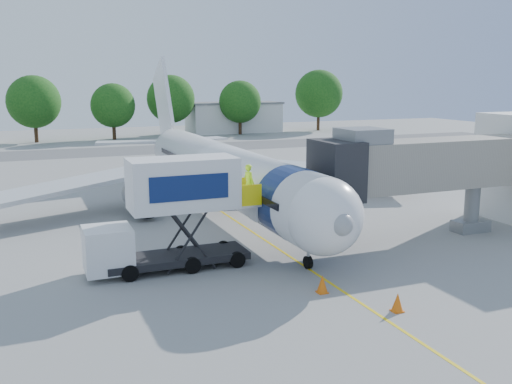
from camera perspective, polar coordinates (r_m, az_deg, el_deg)
name	(u,v)px	position (r m, az deg, el deg)	size (l,w,h in m)	color
ground	(241,224)	(36.96, -1.55, -3.24)	(160.00, 160.00, 0.00)	gray
guidance_line	(241,224)	(36.96, -1.55, -3.23)	(0.15, 70.00, 0.01)	yellow
taxiway_strip	(129,151)	(77.11, -12.63, 4.06)	(120.00, 10.00, 0.01)	#59595B
aircraft	(220,170)	(40.17, -3.64, 2.20)	(34.17, 37.73, 11.35)	white
jet_bridge	(414,166)	(33.90, 15.48, 2.53)	(13.90, 3.20, 6.60)	gray
catering_hiloader	(170,214)	(28.01, -8.55, -2.24)	(8.58, 2.44, 5.50)	black
ground_tug	(334,310)	(21.97, 7.79, -11.60)	(3.86, 2.69, 1.40)	silver
safety_cone_a	(322,284)	(25.46, 6.64, -9.16)	(0.51, 0.51, 0.80)	#E55F0C
safety_cone_b	(397,303)	(24.06, 13.96, -10.69)	(0.49, 0.49, 0.78)	#E55F0C
outbuilding_right	(234,117)	(101.79, -2.25, 7.49)	(16.40, 7.40, 5.30)	silver
tree_c	(34,102)	(90.84, -21.33, 8.40)	(7.73, 7.73, 9.86)	#382314
tree_d	(113,105)	(91.69, -14.12, 8.39)	(6.80, 6.80, 8.67)	#382314
tree_e	(171,99)	(95.67, -8.51, 9.18)	(7.83, 7.83, 9.99)	#382314
tree_f	(240,102)	(97.57, -1.61, 9.01)	(7.12, 7.12, 9.08)	#382314
tree_g	(319,94)	(105.71, 6.30, 9.75)	(8.62, 8.62, 10.98)	#382314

